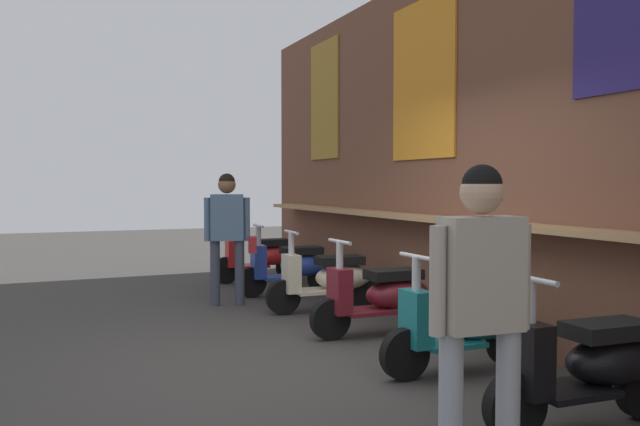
# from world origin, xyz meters

# --- Properties ---
(ground_plane) EXTENTS (33.71, 33.71, 0.00)m
(ground_plane) POSITION_xyz_m (0.00, 0.00, 0.00)
(ground_plane) COLOR #383533
(market_stall_facade) EXTENTS (12.04, 0.61, 3.86)m
(market_stall_facade) POSITION_xyz_m (0.00, 2.02, 1.93)
(market_stall_facade) COLOR brown
(market_stall_facade) RESTS_ON ground_plane
(scooter_red) EXTENTS (0.47, 1.40, 0.97)m
(scooter_red) POSITION_xyz_m (-4.59, 1.08, 0.39)
(scooter_red) COLOR red
(scooter_red) RESTS_ON ground_plane
(scooter_blue) EXTENTS (0.48, 1.40, 0.97)m
(scooter_blue) POSITION_xyz_m (-3.26, 1.08, 0.39)
(scooter_blue) COLOR #233D9E
(scooter_blue) RESTS_ON ground_plane
(scooter_cream) EXTENTS (0.47, 1.40, 0.97)m
(scooter_cream) POSITION_xyz_m (-2.01, 1.08, 0.39)
(scooter_cream) COLOR beige
(scooter_cream) RESTS_ON ground_plane
(scooter_maroon) EXTENTS (0.46, 1.40, 0.97)m
(scooter_maroon) POSITION_xyz_m (-0.70, 1.08, 0.39)
(scooter_maroon) COLOR maroon
(scooter_maroon) RESTS_ON ground_plane
(scooter_teal) EXTENTS (0.46, 1.40, 0.97)m
(scooter_teal) POSITION_xyz_m (0.72, 1.08, 0.39)
(scooter_teal) COLOR #197075
(scooter_teal) RESTS_ON ground_plane
(scooter_black) EXTENTS (0.46, 1.40, 0.97)m
(scooter_black) POSITION_xyz_m (2.03, 1.08, 0.39)
(scooter_black) COLOR black
(scooter_black) RESTS_ON ground_plane
(shopper_with_handbag) EXTENTS (0.36, 0.66, 1.64)m
(shopper_with_handbag) POSITION_xyz_m (-2.87, 0.08, 0.99)
(shopper_with_handbag) COLOR #383D4C
(shopper_with_handbag) RESTS_ON ground_plane
(shopper_browsing) EXTENTS (0.23, 0.55, 1.61)m
(shopper_browsing) POSITION_xyz_m (2.45, -0.08, 0.98)
(shopper_browsing) COLOR #999EA8
(shopper_browsing) RESTS_ON ground_plane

